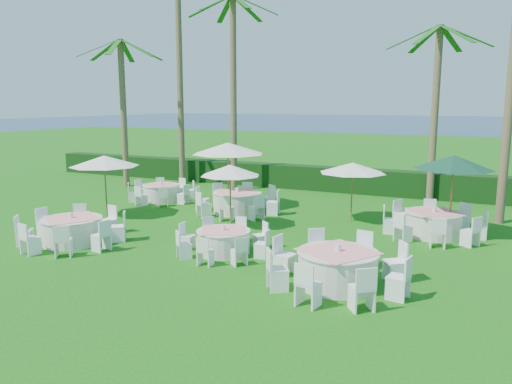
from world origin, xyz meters
TOP-DOWN VIEW (x-y plane):
  - ground at (0.00, 0.00)m, footprint 120.00×120.00m
  - hedge at (0.00, 12.00)m, footprint 34.00×1.00m
  - ocean at (0.00, 102.00)m, footprint 260.00×260.00m
  - banquet_table_a at (-4.12, -0.80)m, footprint 3.31×3.31m
  - banquet_table_b at (0.73, 0.32)m, footprint 2.81×2.81m
  - banquet_table_c at (4.53, -0.84)m, footprint 3.49×3.49m
  - banquet_table_d at (-5.71, 6.17)m, footprint 2.98×2.98m
  - banquet_table_e at (-1.43, 5.39)m, footprint 3.45×3.45m
  - banquet_table_f at (6.14, 5.02)m, footprint 3.30×3.30m
  - umbrella_a at (-5.80, 2.68)m, footprint 2.65×2.65m
  - umbrella_b at (-0.54, 3.14)m, footprint 2.14×2.14m
  - umbrella_c at (-2.27, 6.20)m, footprint 3.07×3.07m
  - umbrella_d at (3.13, 5.88)m, footprint 2.47×2.47m
  - umbrella_green at (6.63, 5.21)m, footprint 2.58×2.58m
  - palm_a at (-7.51, 10.62)m, footprint 4.39×4.18m
  - palm_b at (-4.06, 10.14)m, footprint 4.29×4.35m
  - palm_d at (5.35, 11.30)m, footprint 4.37×4.25m
  - palm_f at (-9.83, 8.75)m, footprint 4.40×4.14m

SIDE VIEW (x-z plane):
  - ground at x=0.00m, z-range 0.00..0.00m
  - ocean at x=0.00m, z-range 0.00..0.00m
  - banquet_table_b at x=0.73m, z-range -0.06..0.80m
  - banquet_table_d at x=-5.71m, z-range -0.06..0.85m
  - banquet_table_f at x=6.14m, z-range -0.06..0.93m
  - banquet_table_a at x=-4.12m, z-range -0.06..0.93m
  - banquet_table_e at x=-1.43m, z-range -0.06..0.97m
  - banquet_table_c at x=4.53m, z-range -0.06..0.98m
  - hedge at x=0.00m, z-range 0.00..1.20m
  - umbrella_d at x=3.13m, z-range 0.92..3.14m
  - umbrella_b at x=-0.54m, z-range 0.93..3.19m
  - umbrella_a at x=-5.80m, z-range 0.99..3.38m
  - umbrella_green at x=6.63m, z-range 1.12..3.85m
  - umbrella_c at x=-2.27m, z-range 1.14..3.90m
  - palm_f at x=-9.83m, z-range 0.44..8.06m
  - palm_d at x=5.35m, z-range 0.44..8.15m
  - palm_b at x=-4.06m, z-range 0.46..9.98m
  - palm_a at x=-7.51m, z-range 0.48..12.15m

